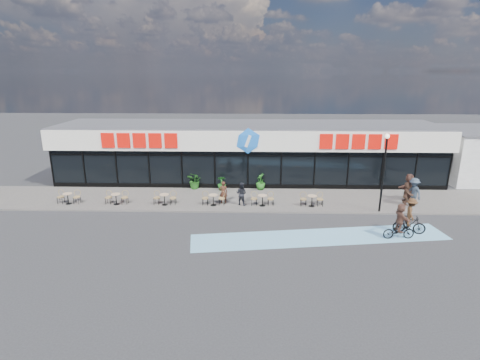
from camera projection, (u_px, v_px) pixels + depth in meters
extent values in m
plane|color=#28282B|center=(247.00, 225.00, 21.91)|extent=(120.00, 120.00, 0.00)
cube|color=#615A56|center=(248.00, 199.00, 26.21)|extent=(44.00, 5.00, 0.10)
cube|color=#6AA5C9|center=(320.00, 237.00, 20.36)|extent=(14.17, 4.13, 0.01)
cube|color=black|center=(248.00, 161.00, 31.09)|extent=(30.00, 6.00, 3.00)
cube|color=silver|center=(248.00, 135.00, 30.31)|extent=(30.60, 6.30, 1.50)
cube|color=#47474C|center=(248.00, 124.00, 30.23)|extent=(30.60, 6.30, 0.10)
cube|color=navy|center=(248.00, 150.00, 27.74)|extent=(30.60, 0.08, 0.18)
cube|color=black|center=(248.00, 156.00, 27.86)|extent=(30.00, 0.06, 0.08)
cube|color=black|center=(248.00, 187.00, 28.55)|extent=(30.00, 0.10, 0.40)
cube|color=#B60E06|center=(139.00, 140.00, 27.49)|extent=(5.63, 0.18, 1.10)
cube|color=#B60E06|center=(358.00, 141.00, 27.06)|extent=(5.63, 0.18, 1.10)
ellipsoid|color=blue|center=(248.00, 141.00, 27.28)|extent=(1.90, 0.24, 1.90)
cylinder|color=black|center=(52.00, 169.00, 28.58)|extent=(0.10, 0.10, 3.00)
cylinder|color=black|center=(84.00, 169.00, 28.51)|extent=(0.10, 0.10, 3.00)
cylinder|color=black|center=(117.00, 170.00, 28.45)|extent=(0.10, 0.10, 3.00)
cylinder|color=black|center=(149.00, 170.00, 28.38)|extent=(0.10, 0.10, 3.00)
cylinder|color=black|center=(182.00, 170.00, 28.31)|extent=(0.10, 0.10, 3.00)
cylinder|color=black|center=(215.00, 170.00, 28.25)|extent=(0.10, 0.10, 3.00)
cylinder|color=black|center=(248.00, 170.00, 28.18)|extent=(0.10, 0.10, 3.00)
cylinder|color=black|center=(281.00, 171.00, 28.11)|extent=(0.10, 0.10, 3.00)
cylinder|color=black|center=(314.00, 171.00, 28.04)|extent=(0.10, 0.10, 3.00)
cylinder|color=black|center=(348.00, 171.00, 27.98)|extent=(0.10, 0.10, 3.00)
cylinder|color=black|center=(382.00, 171.00, 27.91)|extent=(0.10, 0.10, 3.00)
cylinder|color=black|center=(416.00, 172.00, 27.84)|extent=(0.10, 0.10, 3.00)
cylinder|color=black|center=(450.00, 172.00, 27.78)|extent=(0.10, 0.10, 3.00)
cylinder|color=black|center=(383.00, 176.00, 23.20)|extent=(0.12, 0.12, 4.72)
sphere|color=#FFF2CC|center=(387.00, 136.00, 22.51)|extent=(0.28, 0.28, 0.28)
cylinder|color=tan|center=(67.00, 194.00, 24.98)|extent=(0.60, 0.60, 0.04)
cylinder|color=black|center=(68.00, 199.00, 25.08)|extent=(0.06, 0.06, 0.70)
cylinder|color=black|center=(69.00, 204.00, 25.18)|extent=(0.40, 0.40, 0.02)
cylinder|color=tan|center=(116.00, 194.00, 24.89)|extent=(0.60, 0.60, 0.04)
cylinder|color=black|center=(116.00, 199.00, 24.99)|extent=(0.06, 0.06, 0.70)
cylinder|color=black|center=(117.00, 204.00, 25.09)|extent=(0.40, 0.40, 0.02)
cylinder|color=tan|center=(164.00, 195.00, 24.81)|extent=(0.60, 0.60, 0.04)
cylinder|color=black|center=(165.00, 200.00, 24.90)|extent=(0.06, 0.06, 0.70)
cylinder|color=black|center=(165.00, 205.00, 25.00)|extent=(0.40, 0.40, 0.02)
cylinder|color=tan|center=(213.00, 195.00, 24.72)|extent=(0.60, 0.60, 0.04)
cylinder|color=black|center=(213.00, 200.00, 24.82)|extent=(0.06, 0.06, 0.70)
cylinder|color=black|center=(213.00, 205.00, 24.92)|extent=(0.40, 0.40, 0.02)
cylinder|color=tan|center=(262.00, 195.00, 24.63)|extent=(0.60, 0.60, 0.04)
cylinder|color=black|center=(262.00, 200.00, 24.73)|extent=(0.06, 0.06, 0.70)
cylinder|color=black|center=(262.00, 206.00, 24.83)|extent=(0.40, 0.40, 0.02)
cylinder|color=tan|center=(312.00, 196.00, 24.54)|extent=(0.60, 0.60, 0.04)
cylinder|color=black|center=(312.00, 201.00, 24.64)|extent=(0.06, 0.06, 0.70)
cylinder|color=black|center=(312.00, 206.00, 24.74)|extent=(0.40, 0.40, 0.02)
imported|color=#1F5718|center=(195.00, 181.00, 28.28)|extent=(1.51, 1.45, 1.28)
imported|color=#1B5F1B|center=(222.00, 183.00, 27.99)|extent=(0.69, 0.69, 1.07)
imported|color=#20601B|center=(261.00, 182.00, 28.11)|extent=(0.72, 0.72, 1.23)
imported|color=#402117|center=(223.00, 192.00, 25.12)|extent=(0.57, 0.38, 1.54)
imported|color=black|center=(241.00, 194.00, 24.83)|extent=(0.92, 0.83, 1.55)
imported|color=#303D4A|center=(414.00, 192.00, 24.53)|extent=(1.09, 1.41, 1.92)
imported|color=brown|center=(407.00, 193.00, 24.93)|extent=(0.63, 1.48, 1.55)
imported|color=brown|center=(408.00, 187.00, 25.63)|extent=(1.74, 1.53, 1.90)
imported|color=black|center=(409.00, 225.00, 20.70)|extent=(1.78, 0.85, 1.03)
imported|color=#452C18|center=(411.00, 212.00, 20.50)|extent=(0.81, 1.14, 1.60)
imported|color=black|center=(399.00, 231.00, 20.07)|extent=(1.71, 0.69, 0.88)
imported|color=brown|center=(400.00, 217.00, 19.85)|extent=(0.55, 1.47, 1.55)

